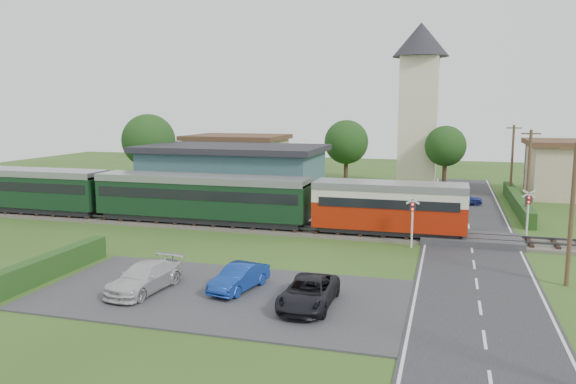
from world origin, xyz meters
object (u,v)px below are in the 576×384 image
(car_park_dark, at_px, (309,292))
(crossing_signal_far, at_px, (528,206))
(car_park_blue, at_px, (239,277))
(house_west, at_px, (237,159))
(station_building, at_px, (233,175))
(train, at_px, (163,195))
(pedestrian_near, at_px, (272,205))
(church_tower, at_px, (419,92))
(crossing_signal_near, at_px, (412,214))
(house_east, at_px, (574,169))
(pedestrian_far, at_px, (145,199))
(car_park_silver, at_px, (145,277))
(equipment_hut, at_px, (117,191))
(car_on_road, at_px, (461,198))

(car_park_dark, bearing_deg, crossing_signal_far, 57.28)
(crossing_signal_far, xyz_separation_m, car_park_blue, (-14.47, -15.61, -1.46))
(house_west, distance_m, car_park_dark, 41.54)
(station_building, bearing_deg, train, -102.81)
(pedestrian_near, bearing_deg, church_tower, -121.06)
(train, xyz_separation_m, car_park_blue, (11.18, -13.22, -1.49))
(crossing_signal_near, bearing_deg, house_east, 60.87)
(car_park_blue, relative_size, pedestrian_near, 2.31)
(house_east, distance_m, pedestrian_far, 40.16)
(car_park_dark, bearing_deg, house_west, 115.31)
(church_tower, xyz_separation_m, car_park_silver, (-10.09, -40.58, -9.48))
(pedestrian_near, bearing_deg, car_park_silver, 79.60)
(car_park_blue, xyz_separation_m, pedestrian_near, (-3.62, 16.43, 0.56))
(church_tower, bearing_deg, equipment_hut, -135.25)
(car_park_silver, height_order, pedestrian_near, pedestrian_near)
(equipment_hut, distance_m, car_park_dark, 27.33)
(church_tower, relative_size, car_on_road, 4.93)
(pedestrian_near, distance_m, pedestrian_far, 10.64)
(house_east, relative_size, car_park_dark, 1.96)
(house_west, xyz_separation_m, house_east, (35.00, -1.00, 0.00))
(house_east, bearing_deg, equipment_hut, -153.68)
(house_west, xyz_separation_m, pedestrian_near, (10.51, -19.79, -1.55))
(station_building, xyz_separation_m, house_east, (30.00, 13.01, 0.10))
(equipment_hut, relative_size, car_on_road, 0.71)
(station_building, relative_size, pedestrian_far, 9.75)
(car_park_silver, bearing_deg, pedestrian_near, 93.87)
(car_on_road, xyz_separation_m, car_park_silver, (-14.72, -29.04, 0.08))
(car_park_blue, bearing_deg, equipment_hut, 148.38)
(station_building, bearing_deg, equipment_hut, -144.08)
(crossing_signal_far, height_order, pedestrian_far, crossing_signal_far)
(church_tower, relative_size, car_park_blue, 4.79)
(house_east, xyz_separation_m, car_park_silver, (-25.09, -36.58, -2.05))
(equipment_hut, relative_size, crossing_signal_near, 0.78)
(car_on_road, xyz_separation_m, pedestrian_near, (-14.11, -11.25, 0.59))
(pedestrian_far, bearing_deg, car_park_blue, -133.94)
(house_west, relative_size, car_park_dark, 2.41)
(train, xyz_separation_m, house_west, (-2.95, 23.00, 0.61))
(train, bearing_deg, crossing_signal_near, -7.43)
(house_west, distance_m, crossing_signal_far, 35.26)
(car_on_road, bearing_deg, crossing_signal_far, -176.15)
(equipment_hut, distance_m, pedestrian_near, 13.52)
(house_east, xyz_separation_m, car_park_dark, (-17.17, -36.47, -2.09))
(train, relative_size, pedestrian_near, 27.18)
(train, xyz_separation_m, pedestrian_far, (-3.06, 2.57, -0.91))
(train, distance_m, pedestrian_far, 4.10)
(pedestrian_far, bearing_deg, crossing_signal_far, -86.34)
(equipment_hut, bearing_deg, pedestrian_far, -12.36)
(train, relative_size, pedestrian_far, 26.34)
(train, distance_m, crossing_signal_far, 25.76)
(crossing_signal_far, bearing_deg, house_west, 144.23)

